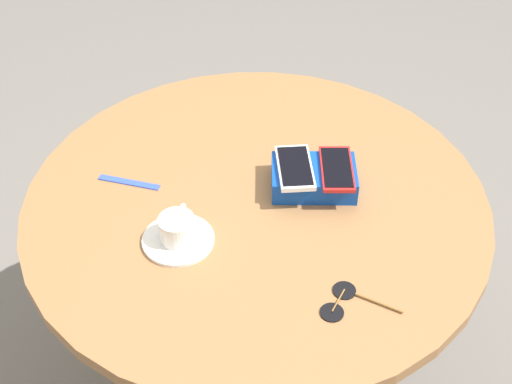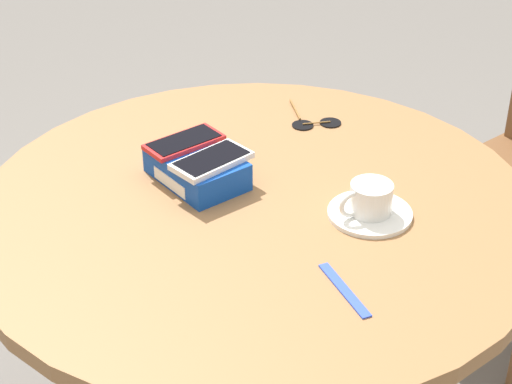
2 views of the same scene
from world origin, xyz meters
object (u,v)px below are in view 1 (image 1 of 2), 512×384
Objects in this scene: round_table at (256,240)px; phone_red at (337,169)px; phone_white at (295,168)px; phone_box at (314,178)px; saucer at (178,240)px; sunglasses at (343,301)px; lanyard_strap at (129,182)px; coffee_cup at (177,228)px.

round_table is 6.33× the size of phone_red.
phone_white reaches higher than phone_red.
phone_box reaches higher than round_table.
saucer is (0.36, 0.05, -0.05)m from phone_red.
saucer is at bearing -43.55° from sunglasses.
saucer is at bearing 107.44° from lanyard_strap.
round_table is 0.26m from coffee_cup.
round_table is 10.44× the size of coffee_cup.
phone_white is 0.37m from lanyard_strap.
sunglasses is at bearing 79.05° from phone_box.
round_table is 6.46× the size of phone_white.
phone_red reaches higher than lanyard_strap.
coffee_cup is 0.65× the size of sunglasses.
phone_red is 0.37m from saucer.
phone_white is 0.29m from saucer.
phone_red is at bearing -171.95° from coffee_cup.
round_table is 0.21m from phone_white.
lanyard_strap is at bearing -54.47° from sunglasses.
phone_red is at bearing -109.34° from sunglasses.
coffee_cup is 0.36m from sunglasses.
phone_box reaches higher than lanyard_strap.
phone_box is 0.05m from phone_white.
phone_red is (-0.04, 0.02, 0.03)m from phone_box.
sunglasses is at bearing 125.53° from lanyard_strap.
phone_white reaches higher than sunglasses.
coffee_cup is (-0.00, -0.00, 0.03)m from saucer.
saucer is 0.22m from lanyard_strap.
sunglasses is at bearing 102.39° from round_table.
lanyard_strap is (0.34, -0.12, -0.06)m from phone_white.
phone_white is at bearing -163.93° from coffee_cup.
saucer is 1.04× the size of lanyard_strap.
lanyard_strap is at bearing -19.77° from phone_red.
saucer is 1.00× the size of sunglasses.
lanyard_strap is at bearing -19.27° from phone_box.
saucer is 1.53× the size of coffee_cup.
phone_white is at bearing -174.73° from round_table.
coffee_cup reaches higher than round_table.
phone_box reaches higher than sunglasses.
lanyard_strap is (0.38, -0.13, -0.02)m from phone_box.
sunglasses is (0.06, 0.32, -0.02)m from phone_box.
phone_box is 0.40m from lanyard_strap.
lanyard_strap is (0.06, -0.21, -0.00)m from saucer.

